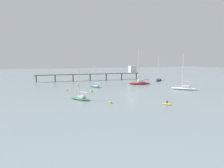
{
  "coord_description": "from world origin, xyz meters",
  "views": [
    {
      "loc": [
        -30.78,
        -62.53,
        11.23
      ],
      "look_at": [
        0.0,
        17.04,
        1.5
      ],
      "focal_mm": 35.55,
      "sensor_mm": 36.0,
      "label": 1
    }
  ],
  "objects_px": {
    "sailboat_green": "(80,98)",
    "mooring_buoy_inner": "(67,90)",
    "dinghy_yellow": "(167,104)",
    "pier": "(111,72)",
    "mooring_buoy_mid": "(78,85)",
    "mooring_buoy_near": "(111,102)",
    "sailboat_red": "(140,82)",
    "mooring_buoy_outer": "(92,91)",
    "sailboat_white": "(184,88)",
    "sailboat_navy": "(159,79)",
    "sailboat_teal": "(96,86)"
  },
  "relations": [
    {
      "from": "sailboat_green",
      "to": "mooring_buoy_inner",
      "type": "distance_m",
      "value": 19.18
    },
    {
      "from": "dinghy_yellow",
      "to": "mooring_buoy_mid",
      "type": "distance_m",
      "value": 47.08
    },
    {
      "from": "dinghy_yellow",
      "to": "mooring_buoy_near",
      "type": "bearing_deg",
      "value": 152.56
    },
    {
      "from": "sailboat_green",
      "to": "sailboat_teal",
      "type": "bearing_deg",
      "value": 64.01
    },
    {
      "from": "sailboat_teal",
      "to": "dinghy_yellow",
      "type": "relative_size",
      "value": 3.47
    },
    {
      "from": "sailboat_red",
      "to": "dinghy_yellow",
      "type": "height_order",
      "value": "sailboat_red"
    },
    {
      "from": "mooring_buoy_inner",
      "to": "sailboat_navy",
      "type": "bearing_deg",
      "value": 20.66
    },
    {
      "from": "sailboat_white",
      "to": "mooring_buoy_inner",
      "type": "relative_size",
      "value": 24.0
    },
    {
      "from": "mooring_buoy_outer",
      "to": "sailboat_white",
      "type": "bearing_deg",
      "value": -10.07
    },
    {
      "from": "sailboat_white",
      "to": "dinghy_yellow",
      "type": "xyz_separation_m",
      "value": [
        -21.6,
        -20.29,
        -0.51
      ]
    },
    {
      "from": "pier",
      "to": "mooring_buoy_inner",
      "type": "bearing_deg",
      "value": -131.73
    },
    {
      "from": "pier",
      "to": "dinghy_yellow",
      "type": "relative_size",
      "value": 22.2
    },
    {
      "from": "pier",
      "to": "dinghy_yellow",
      "type": "distance_m",
      "value": 66.66
    },
    {
      "from": "sailboat_green",
      "to": "mooring_buoy_mid",
      "type": "xyz_separation_m",
      "value": [
        6.29,
        31.32,
        -0.2
      ]
    },
    {
      "from": "sailboat_red",
      "to": "mooring_buoy_inner",
      "type": "bearing_deg",
      "value": -166.87
    },
    {
      "from": "sailboat_red",
      "to": "mooring_buoy_outer",
      "type": "relative_size",
      "value": 18.35
    },
    {
      "from": "sailboat_teal",
      "to": "mooring_buoy_near",
      "type": "distance_m",
      "value": 32.2
    },
    {
      "from": "mooring_buoy_mid",
      "to": "mooring_buoy_outer",
      "type": "bearing_deg",
      "value": -88.85
    },
    {
      "from": "sailboat_teal",
      "to": "mooring_buoy_mid",
      "type": "height_order",
      "value": "sailboat_teal"
    },
    {
      "from": "pier",
      "to": "mooring_buoy_outer",
      "type": "bearing_deg",
      "value": -118.93
    },
    {
      "from": "mooring_buoy_mid",
      "to": "mooring_buoy_near",
      "type": "xyz_separation_m",
      "value": [
        -0.24,
        -39.07,
        -0.08
      ]
    },
    {
      "from": "pier",
      "to": "mooring_buoy_mid",
      "type": "xyz_separation_m",
      "value": [
        -22.26,
        -20.27,
        -3.83
      ]
    },
    {
      "from": "pier",
      "to": "sailboat_green",
      "type": "xyz_separation_m",
      "value": [
        -28.54,
        -51.59,
        -3.63
      ]
    },
    {
      "from": "sailboat_navy",
      "to": "mooring_buoy_near",
      "type": "relative_size",
      "value": 22.28
    },
    {
      "from": "pier",
      "to": "sailboat_red",
      "type": "distance_m",
      "value": 25.25
    },
    {
      "from": "pier",
      "to": "mooring_buoy_inner",
      "type": "xyz_separation_m",
      "value": [
        -28.91,
        -32.41,
        -3.94
      ]
    },
    {
      "from": "sailboat_navy",
      "to": "mooring_buoy_mid",
      "type": "distance_m",
      "value": 44.25
    },
    {
      "from": "mooring_buoy_outer",
      "to": "mooring_buoy_inner",
      "type": "bearing_deg",
      "value": 134.55
    },
    {
      "from": "sailboat_green",
      "to": "mooring_buoy_inner",
      "type": "xyz_separation_m",
      "value": [
        -0.36,
        19.18,
        -0.31
      ]
    },
    {
      "from": "sailboat_white",
      "to": "mooring_buoy_mid",
      "type": "bearing_deg",
      "value": 143.23
    },
    {
      "from": "sailboat_white",
      "to": "mooring_buoy_mid",
      "type": "relative_size",
      "value": 17.14
    },
    {
      "from": "sailboat_red",
      "to": "mooring_buoy_mid",
      "type": "distance_m",
      "value": 26.99
    },
    {
      "from": "sailboat_green",
      "to": "mooring_buoy_outer",
      "type": "height_order",
      "value": "sailboat_green"
    },
    {
      "from": "sailboat_red",
      "to": "sailboat_navy",
      "type": "xyz_separation_m",
      "value": [
        17.09,
        11.23,
        -0.12
      ]
    },
    {
      "from": "sailboat_red",
      "to": "mooring_buoy_mid",
      "type": "height_order",
      "value": "sailboat_red"
    },
    {
      "from": "sailboat_white",
      "to": "mooring_buoy_inner",
      "type": "bearing_deg",
      "value": 162.07
    },
    {
      "from": "sailboat_red",
      "to": "mooring_buoy_inner",
      "type": "relative_size",
      "value": 27.44
    },
    {
      "from": "sailboat_teal",
      "to": "mooring_buoy_inner",
      "type": "xyz_separation_m",
      "value": [
        -12.04,
        -4.77,
        -0.29
      ]
    },
    {
      "from": "pier",
      "to": "mooring_buoy_near",
      "type": "relative_size",
      "value": 90.43
    },
    {
      "from": "dinghy_yellow",
      "to": "mooring_buoy_inner",
      "type": "distance_m",
      "value": 38.28
    },
    {
      "from": "sailboat_green",
      "to": "mooring_buoy_inner",
      "type": "relative_size",
      "value": 17.78
    },
    {
      "from": "pier",
      "to": "mooring_buoy_outer",
      "type": "xyz_separation_m",
      "value": [
        -21.87,
        -39.56,
        -3.8
      ]
    },
    {
      "from": "sailboat_navy",
      "to": "dinghy_yellow",
      "type": "bearing_deg",
      "value": -121.11
    },
    {
      "from": "pier",
      "to": "dinghy_yellow",
      "type": "bearing_deg",
      "value": -98.76
    },
    {
      "from": "sailboat_navy",
      "to": "dinghy_yellow",
      "type": "relative_size",
      "value": 5.47
    },
    {
      "from": "sailboat_green",
      "to": "mooring_buoy_mid",
      "type": "height_order",
      "value": "sailboat_green"
    },
    {
      "from": "dinghy_yellow",
      "to": "mooring_buoy_outer",
      "type": "relative_size",
      "value": 3.04
    },
    {
      "from": "pier",
      "to": "sailboat_green",
      "type": "bearing_deg",
      "value": -118.96
    },
    {
      "from": "sailboat_red",
      "to": "mooring_buoy_inner",
      "type": "distance_m",
      "value": 34.18
    },
    {
      "from": "sailboat_white",
      "to": "sailboat_navy",
      "type": "bearing_deg",
      "value": 72.69
    }
  ]
}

